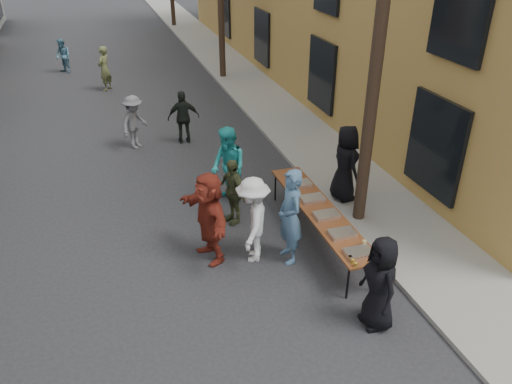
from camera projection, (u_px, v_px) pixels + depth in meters
ground at (202, 365)px, 7.69m from camera, size 120.00×120.00×0.00m
sidewalk at (239, 75)px, 21.49m from camera, size 2.20×60.00×0.10m
utility_pole_near at (382, 13)px, 9.17m from camera, size 0.26×0.26×9.00m
serving_table at (320, 211)px, 10.34m from camera, size 0.70×4.00×0.75m
catering_tray_sausage at (359, 253)px, 8.93m from camera, size 0.50×0.33×0.08m
catering_tray_foil_b at (342, 233)px, 9.47m from camera, size 0.50×0.33×0.08m
catering_tray_buns at (326, 215)px, 10.05m from camera, size 0.50×0.33×0.08m
catering_tray_foil_d at (312, 199)px, 10.63m from camera, size 0.50×0.33×0.08m
catering_tray_buns_end at (300, 184)px, 11.22m from camera, size 0.50×0.33×0.08m
condiment_jar_a at (356, 265)px, 8.62m from camera, size 0.07×0.07×0.08m
condiment_jar_b at (353, 261)px, 8.70m from camera, size 0.07×0.07×0.08m
condiment_jar_c at (350, 258)px, 8.79m from camera, size 0.07×0.07×0.08m
cup_stack at (376, 257)px, 8.77m from camera, size 0.08×0.08×0.12m
guest_front_a at (380, 283)px, 8.09m from camera, size 0.56×0.84×1.71m
guest_front_b at (290, 217)px, 9.62m from camera, size 0.47×0.72×1.98m
guest_front_c at (228, 167)px, 11.57m from camera, size 0.93×1.08×1.92m
guest_front_d at (253, 220)px, 9.68m from camera, size 1.08×1.33×1.80m
guest_front_e at (233, 191)px, 10.96m from camera, size 0.63×0.97×1.53m
guest_queue_back at (209, 217)px, 9.69m from camera, size 0.91×1.83×1.89m
server at (346, 163)px, 11.62m from camera, size 0.63×0.93×1.84m
passerby_left at (134, 122)px, 14.56m from camera, size 1.13×1.16×1.59m
passerby_mid at (184, 117)px, 14.89m from camera, size 0.97×0.46×1.61m
passerby_right at (104, 69)px, 19.45m from camera, size 0.69×0.75×1.72m
passerby_far at (63, 56)px, 21.72m from camera, size 0.86×0.89×1.45m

